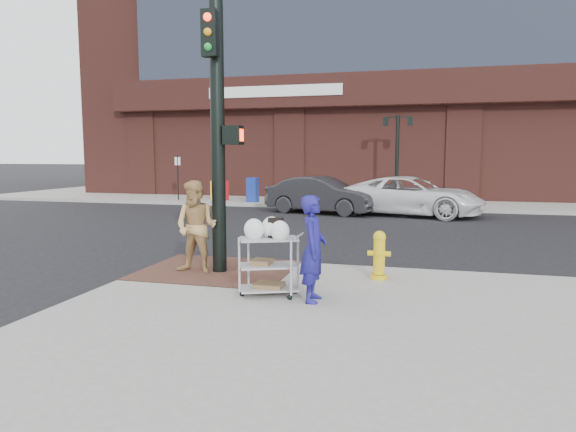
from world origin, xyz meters
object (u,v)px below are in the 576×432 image
(lamp_post, at_px, (397,149))
(minivan_white, at_px, (411,196))
(woman_blue, at_px, (313,249))
(pedestrian_tan, at_px, (196,227))
(utility_cart, at_px, (269,260))
(fire_hydrant, at_px, (379,254))
(traffic_signal_pole, at_px, (218,128))
(sedan_dark, at_px, (322,195))

(lamp_post, relative_size, minivan_white, 0.73)
(woman_blue, bearing_deg, pedestrian_tan, 59.74)
(woman_blue, bearing_deg, utility_cart, 75.75)
(woman_blue, xyz_separation_m, fire_hydrant, (0.84, 1.65, -0.36))
(woman_blue, distance_m, minivan_white, 13.11)
(pedestrian_tan, height_order, minivan_white, pedestrian_tan)
(traffic_signal_pole, distance_m, fire_hydrant, 3.70)
(traffic_signal_pole, height_order, fire_hydrant, traffic_signal_pole)
(minivan_white, relative_size, utility_cart, 4.45)
(lamp_post, bearing_deg, sedan_dark, -125.73)
(traffic_signal_pole, bearing_deg, minivan_white, 74.44)
(traffic_signal_pole, relative_size, utility_cart, 4.07)
(sedan_dark, bearing_deg, utility_cart, -158.64)
(woman_blue, height_order, pedestrian_tan, pedestrian_tan)
(lamp_post, height_order, traffic_signal_pole, traffic_signal_pole)
(lamp_post, distance_m, traffic_signal_pole, 15.43)
(utility_cart, bearing_deg, traffic_signal_pole, 136.02)
(minivan_white, bearing_deg, woman_blue, -171.28)
(sedan_dark, height_order, utility_cart, sedan_dark)
(lamp_post, height_order, minivan_white, lamp_post)
(traffic_signal_pole, xyz_separation_m, pedestrian_tan, (-0.41, -0.15, -1.82))
(woman_blue, relative_size, utility_cart, 1.30)
(traffic_signal_pole, distance_m, woman_blue, 3.17)
(pedestrian_tan, distance_m, utility_cart, 2.12)
(minivan_white, height_order, fire_hydrant, minivan_white)
(lamp_post, distance_m, sedan_dark, 5.05)
(sedan_dark, distance_m, utility_cart, 12.83)
(woman_blue, height_order, utility_cart, woman_blue)
(traffic_signal_pole, bearing_deg, lamp_post, 80.76)
(traffic_signal_pole, bearing_deg, woman_blue, -34.86)
(utility_cart, bearing_deg, sedan_dark, 97.21)
(lamp_post, height_order, woman_blue, lamp_post)
(traffic_signal_pole, xyz_separation_m, sedan_dark, (-0.26, 11.42, -2.09))
(woman_blue, bearing_deg, minivan_white, -7.69)
(minivan_white, bearing_deg, lamp_post, 25.49)
(traffic_signal_pole, xyz_separation_m, fire_hydrant, (2.93, 0.20, -2.24))
(utility_cart, bearing_deg, pedestrian_tan, 146.76)
(traffic_signal_pole, bearing_deg, fire_hydrant, 3.87)
(traffic_signal_pole, bearing_deg, utility_cart, -43.98)
(fire_hydrant, bearing_deg, traffic_signal_pole, -176.13)
(traffic_signal_pole, distance_m, pedestrian_tan, 1.87)
(lamp_post, bearing_deg, minivan_white, -78.22)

